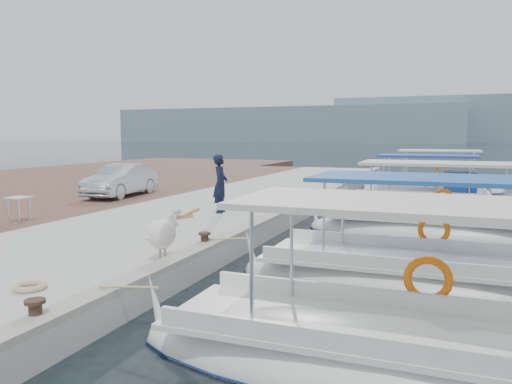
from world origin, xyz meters
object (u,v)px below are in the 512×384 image
fishing_caique_b (414,282)px  pelican (163,233)px  parked_car (121,180)px  fishing_caique_a (397,366)px  fisherman (220,184)px  fishing_caique_e (435,188)px  fishing_caique_d (424,204)px  fishing_caique_c (431,232)px

fishing_caique_b → pelican: size_ratio=5.33×
fishing_caique_b → parked_car: size_ratio=1.81×
fishing_caique_a → fisherman: bearing=127.3°
fishing_caique_b → pelican: fishing_caique_b is taller
fishing_caique_e → pelican: 20.76m
fishing_caique_b → fishing_caique_d: 11.32m
fishing_caique_b → fishing_caique_a: bearing=-89.5°
fisherman → pelican: bearing=-179.3°
fishing_caique_e → pelican: bearing=-103.0°
parked_car → fishing_caique_b: bearing=-35.4°
fishing_caique_c → fisherman: fisherman is taller
fishing_caique_d → fishing_caique_c: bearing=-85.4°
fisherman → fishing_caique_b: bearing=-139.4°
fishing_caique_d → pelican: size_ratio=4.68×
pelican → parked_car: size_ratio=0.34×
fishing_caique_b → fishing_caique_e: size_ratio=1.04×
fishing_caique_c → fishing_caique_e: 13.12m
fishing_caique_e → fisherman: 15.53m
fishing_caique_e → fisherman: (-6.25, -14.16, 1.33)m
pelican → parked_car: bearing=130.5°
fishing_caique_e → pelican: fishing_caique_e is taller
fishing_caique_a → fishing_caique_b: bearing=90.5°
fishing_caique_a → fisherman: fisherman is taller
fishing_caique_a → fishing_caique_d: (-0.37, 15.17, 0.07)m
fishing_caique_b → fishing_caique_c: same height
fishing_caique_d → fishing_caique_e: same height
fishing_caique_b → fishing_caique_d: bearing=91.7°
parked_car → fisherman: bearing=-28.9°
pelican → fishing_caique_e: bearing=77.0°
fishing_caique_e → pelican: (-4.68, -20.20, 0.93)m
fishing_caique_b → fishing_caique_c: size_ratio=0.97×
fisherman → parked_car: (-5.75, 2.54, -0.29)m
fishing_caique_a → fishing_caique_e: same height
fishing_caique_a → fishing_caique_e: size_ratio=1.05×
fishing_caique_a → fishing_caique_d: 15.17m
fishing_caique_d → pelican: (-4.48, -12.79, 0.85)m
fishing_caique_c → fishing_caique_e: same height
pelican → fisherman: (-1.57, 6.05, 0.40)m
fishing_caique_e → parked_car: size_ratio=1.74×
fishing_caique_d → fisherman: bearing=-131.9°
fishing_caique_d → parked_car: 12.57m
fishing_caique_b → pelican: 5.13m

